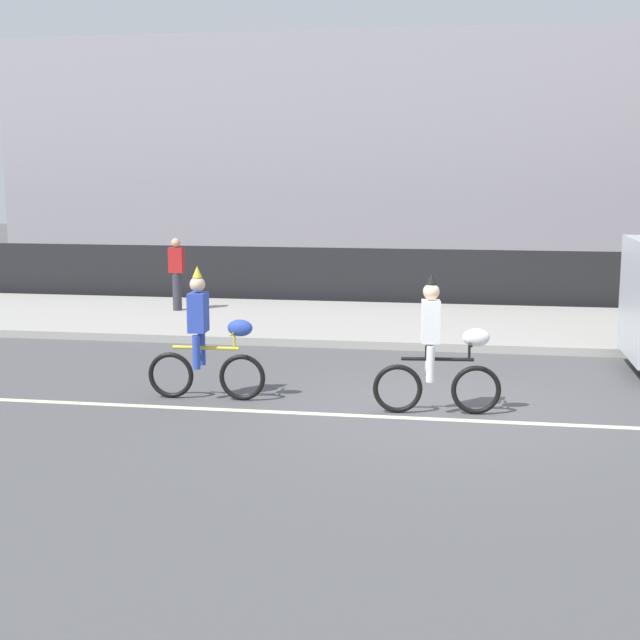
% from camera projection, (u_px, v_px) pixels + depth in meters
% --- Properties ---
extents(ground_plane, '(80.00, 80.00, 0.00)m').
position_uv_depth(ground_plane, '(441.00, 410.00, 12.22)').
color(ground_plane, '#4C4C4F').
extents(road_centre_line, '(36.00, 0.14, 0.01)m').
position_uv_depth(road_centre_line, '(440.00, 419.00, 11.73)').
color(road_centre_line, beige).
rests_on(road_centre_line, ground).
extents(sidewalk_curb, '(60.00, 5.00, 0.15)m').
position_uv_depth(sidewalk_curb, '(451.00, 325.00, 18.53)').
color(sidewalk_curb, '#9E9B93').
rests_on(sidewalk_curb, ground).
extents(fence_line, '(40.00, 0.08, 1.40)m').
position_uv_depth(fence_line, '(454.00, 279.00, 21.25)').
color(fence_line, black).
rests_on(fence_line, ground).
extents(building_backdrop, '(28.00, 8.00, 7.23)m').
position_uv_depth(building_backdrop, '(462.00, 160.00, 29.13)').
color(building_backdrop, '#99939E').
rests_on(building_backdrop, ground).
extents(parade_cyclist_cobalt, '(1.72, 0.50, 1.92)m').
position_uv_depth(parade_cyclist_cobalt, '(207.00, 342.00, 12.65)').
color(parade_cyclist_cobalt, black).
rests_on(parade_cyclist_cobalt, ground).
extents(parade_cyclist_zebra, '(1.72, 0.50, 1.92)m').
position_uv_depth(parade_cyclist_zebra, '(439.00, 352.00, 11.89)').
color(parade_cyclist_zebra, black).
rests_on(parade_cyclist_zebra, ground).
extents(pedestrian_onlooker, '(0.32, 0.20, 1.62)m').
position_uv_depth(pedestrian_onlooker, '(177.00, 272.00, 19.87)').
color(pedestrian_onlooker, '#33333D').
rests_on(pedestrian_onlooker, sidewalk_curb).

